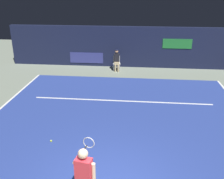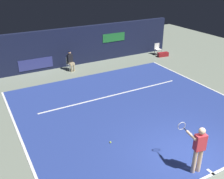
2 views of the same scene
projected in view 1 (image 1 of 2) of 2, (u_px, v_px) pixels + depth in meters
The scene contains 7 objects.
ground_plane at pixel (119, 119), 10.22m from camera, with size 31.03×31.03×0.00m, color gray.
court_surface at pixel (119, 119), 10.22m from camera, with size 10.44×10.02×0.01m, color navy.
line_service at pixel (122, 101), 11.84m from camera, with size 8.14×0.10×0.01m, color white.
back_wall at pixel (128, 47), 16.57m from camera, with size 15.42×0.33×2.60m.
tennis_player at pixel (85, 177), 5.68m from camera, with size 0.51×1.01×1.73m.
line_judge_on_chair at pixel (117, 60), 15.94m from camera, with size 0.49×0.57×1.32m.
tennis_ball at pixel (51, 141), 8.70m from camera, with size 0.07×0.07×0.07m, color #CCE033.
Camera 1 is at (0.63, -5.02, 4.89)m, focal length 41.26 mm.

